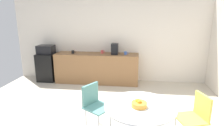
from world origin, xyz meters
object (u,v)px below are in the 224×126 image
object	(u,v)px
mug_red	(73,52)
coffee_maker	(115,49)
mug_white	(126,53)
microwave	(46,50)
mini_fridge	(47,67)
chair_teal	(94,101)
round_table	(140,114)
chair_yellow	(196,113)
mug_green	(102,52)
fruit_bowl	(139,104)

from	to	relation	value
mug_red	coffee_maker	world-z (taller)	coffee_maker
mug_red	mug_white	bearing A→B (deg)	0.78
microwave	coffee_maker	bearing A→B (deg)	0.00
mug_white	mini_fridge	bearing A→B (deg)	179.40
chair_teal	mug_red	distance (m)	2.67
round_table	mug_red	distance (m)	3.49
microwave	round_table	size ratio (longest dim) A/B	0.46
chair_teal	chair_yellow	bearing A→B (deg)	-7.27
chair_yellow	coffee_maker	bearing A→B (deg)	121.15
microwave	mug_green	size ratio (longest dim) A/B	3.72
chair_teal	mug_red	world-z (taller)	mug_red
microwave	chair_teal	world-z (taller)	microwave
mini_fridge	mug_red	world-z (taller)	mug_red
mini_fridge	mug_white	world-z (taller)	mug_white
microwave	fruit_bowl	bearing A→B (deg)	-46.41
chair_yellow	mug_white	distance (m)	2.93
microwave	fruit_bowl	distance (m)	4.09
coffee_maker	chair_yellow	bearing A→B (deg)	-58.85
round_table	fruit_bowl	world-z (taller)	fruit_bowl
microwave	coffee_maker	size ratio (longest dim) A/B	1.50
microwave	mug_red	bearing A→B (deg)	-3.10
fruit_bowl	round_table	bearing A→B (deg)	69.61
chair_teal	fruit_bowl	xyz separation A→B (m)	(0.78, -0.55, 0.27)
fruit_bowl	coffee_maker	size ratio (longest dim) A/B	0.71
mug_red	coffee_maker	bearing A→B (deg)	2.15
coffee_maker	mini_fridge	bearing A→B (deg)	180.00
chair_teal	mug_green	size ratio (longest dim) A/B	6.43
mini_fridge	fruit_bowl	bearing A→B (deg)	-46.41
mug_green	chair_yellow	bearing A→B (deg)	-53.85
chair_yellow	fruit_bowl	distance (m)	1.01
chair_yellow	chair_teal	xyz separation A→B (m)	(-1.70, 0.22, 0.00)
round_table	mug_red	size ratio (longest dim) A/B	8.17
mini_fridge	mug_red	size ratio (longest dim) A/B	6.70
microwave	chair_teal	distance (m)	3.19
chair_teal	mug_green	distance (m)	2.55
microwave	chair_yellow	distance (m)	4.60
mug_red	chair_teal	bearing A→B (deg)	-63.97
round_table	mug_red	world-z (taller)	mug_red
chair_yellow	coffee_maker	xyz separation A→B (m)	(-1.59, 2.63, 0.54)
coffee_maker	chair_teal	bearing A→B (deg)	-92.61
microwave	round_table	xyz separation A→B (m)	(2.84, -2.92, -0.39)
fruit_bowl	mug_green	world-z (taller)	mug_green
fruit_bowl	mini_fridge	bearing A→B (deg)	133.59
microwave	coffee_maker	distance (m)	2.15
microwave	mug_red	size ratio (longest dim) A/B	3.72
mug_white	mug_green	distance (m)	0.72
chair_teal	round_table	bearing A→B (deg)	-32.08
fruit_bowl	mug_green	size ratio (longest dim) A/B	1.76
fruit_bowl	mug_red	bearing A→B (deg)	123.68
mini_fridge	mug_green	bearing A→B (deg)	2.55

